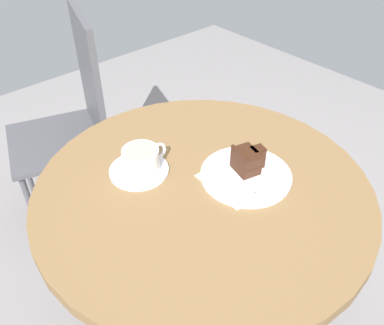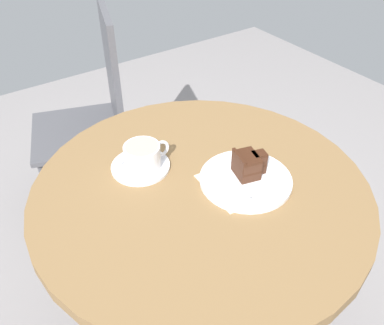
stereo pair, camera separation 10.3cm
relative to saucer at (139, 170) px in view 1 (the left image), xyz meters
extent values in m
cylinder|color=brown|center=(0.09, -0.15, -0.02)|extent=(0.87, 0.87, 0.03)
cylinder|color=#B7B7BC|center=(0.09, -0.15, -0.37)|extent=(0.07, 0.07, 0.66)
cylinder|color=white|center=(0.00, 0.00, 0.00)|extent=(0.16, 0.16, 0.01)
cylinder|color=white|center=(0.00, -0.01, 0.04)|extent=(0.10, 0.10, 0.06)
cylinder|color=#D6B789|center=(0.00, -0.01, 0.07)|extent=(0.09, 0.09, 0.00)
torus|color=white|center=(0.06, -0.01, 0.04)|extent=(0.05, 0.01, 0.05)
cube|color=#B7B7BC|center=(-0.03, 0.04, 0.01)|extent=(0.07, 0.06, 0.00)
ellipsoid|color=#B7B7BC|center=(0.01, 0.07, 0.01)|extent=(0.02, 0.02, 0.00)
cylinder|color=white|center=(0.20, -0.20, 0.00)|extent=(0.24, 0.24, 0.01)
cube|color=#422619|center=(0.21, -0.19, 0.02)|extent=(0.07, 0.08, 0.02)
cube|color=#422619|center=(0.24, -0.20, 0.02)|extent=(0.04, 0.04, 0.02)
cube|color=#381C0F|center=(0.21, -0.19, 0.03)|extent=(0.07, 0.08, 0.01)
cube|color=#381C0F|center=(0.24, -0.20, 0.03)|extent=(0.04, 0.04, 0.01)
cube|color=#422619|center=(0.21, -0.19, 0.05)|extent=(0.07, 0.08, 0.02)
cube|color=#422619|center=(0.24, -0.20, 0.05)|extent=(0.04, 0.04, 0.02)
cube|color=#381C0F|center=(0.21, -0.19, 0.06)|extent=(0.07, 0.08, 0.01)
cube|color=#381C0F|center=(0.24, -0.20, 0.06)|extent=(0.04, 0.04, 0.01)
cube|color=#381C0F|center=(0.18, -0.19, 0.04)|extent=(0.03, 0.07, 0.07)
cube|color=#B7B7BC|center=(0.21, -0.26, 0.01)|extent=(0.11, 0.03, 0.00)
cube|color=#B7B7BC|center=(0.14, -0.27, 0.01)|extent=(0.04, 0.03, 0.00)
cube|color=beige|center=(0.18, -0.20, 0.00)|extent=(0.17, 0.17, 0.00)
cube|color=beige|center=(0.20, -0.20, 0.00)|extent=(0.16, 0.16, 0.00)
cylinder|color=#4C4C51|center=(-0.06, 0.89, -0.51)|extent=(0.02, 0.02, 0.42)
cylinder|color=#4C4C51|center=(-0.16, 0.58, -0.51)|extent=(0.02, 0.02, 0.42)
cylinder|color=#4C4C51|center=(0.25, 0.78, -0.51)|extent=(0.02, 0.02, 0.42)
cylinder|color=#4C4C51|center=(0.15, 0.48, -0.51)|extent=(0.02, 0.02, 0.42)
cube|color=#4C4C51|center=(0.05, 0.68, -0.29)|extent=(0.48, 0.48, 0.02)
cube|color=#4C4C51|center=(0.21, 0.63, -0.03)|extent=(0.14, 0.35, 0.49)
camera|label=1|loc=(-0.44, -0.71, 0.69)|focal=38.00mm
camera|label=2|loc=(-0.36, -0.78, 0.69)|focal=38.00mm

